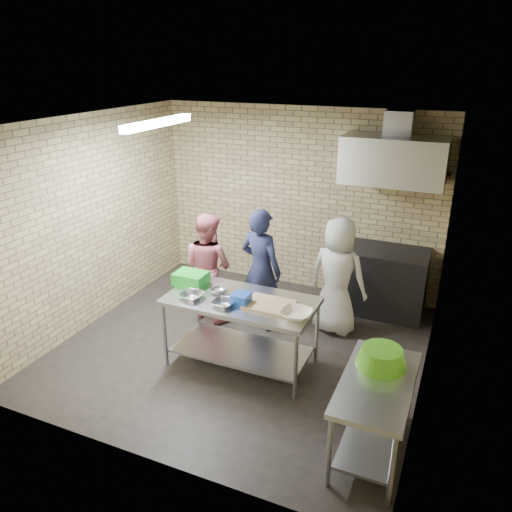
# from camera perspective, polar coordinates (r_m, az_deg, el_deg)

# --- Properties ---
(floor) EXTENTS (4.20, 4.20, 0.00)m
(floor) POSITION_cam_1_polar(r_m,az_deg,el_deg) (6.27, -1.59, -10.29)
(floor) COLOR black
(floor) RESTS_ON ground
(ceiling) EXTENTS (4.20, 4.20, 0.00)m
(ceiling) POSITION_cam_1_polar(r_m,az_deg,el_deg) (5.35, -1.90, 15.01)
(ceiling) COLOR black
(ceiling) RESTS_ON ground
(back_wall) EXTENTS (4.20, 0.06, 2.70)m
(back_wall) POSITION_cam_1_polar(r_m,az_deg,el_deg) (7.44, 4.84, 6.31)
(back_wall) COLOR tan
(back_wall) RESTS_ON ground
(front_wall) EXTENTS (4.20, 0.06, 2.70)m
(front_wall) POSITION_cam_1_polar(r_m,az_deg,el_deg) (4.12, -13.71, -7.73)
(front_wall) COLOR tan
(front_wall) RESTS_ON ground
(left_wall) EXTENTS (0.06, 4.00, 2.70)m
(left_wall) POSITION_cam_1_polar(r_m,az_deg,el_deg) (6.79, -18.05, 3.75)
(left_wall) COLOR tan
(left_wall) RESTS_ON ground
(right_wall) EXTENTS (0.06, 4.00, 2.70)m
(right_wall) POSITION_cam_1_polar(r_m,az_deg,el_deg) (5.20, 19.75, -1.99)
(right_wall) COLOR tan
(right_wall) RESTS_ON ground
(prep_table) EXTENTS (1.67, 0.83, 0.83)m
(prep_table) POSITION_cam_1_polar(r_m,az_deg,el_deg) (5.76, -1.71, -8.63)
(prep_table) COLOR silver
(prep_table) RESTS_ON floor
(side_counter) EXTENTS (0.60, 1.20, 0.75)m
(side_counter) POSITION_cam_1_polar(r_m,az_deg,el_deg) (4.77, 13.25, -17.30)
(side_counter) COLOR silver
(side_counter) RESTS_ON floor
(stove) EXTENTS (1.20, 0.70, 0.90)m
(stove) POSITION_cam_1_polar(r_m,az_deg,el_deg) (7.13, 14.01, -2.72)
(stove) COLOR black
(stove) RESTS_ON floor
(range_hood) EXTENTS (1.30, 0.60, 0.60)m
(range_hood) POSITION_cam_1_polar(r_m,az_deg,el_deg) (6.68, 15.39, 10.43)
(range_hood) COLOR silver
(range_hood) RESTS_ON back_wall
(hood_duct) EXTENTS (0.35, 0.30, 0.30)m
(hood_duct) POSITION_cam_1_polar(r_m,az_deg,el_deg) (6.76, 15.99, 14.38)
(hood_duct) COLOR #A5A8AD
(hood_duct) RESTS_ON back_wall
(wall_shelf) EXTENTS (0.80, 0.20, 0.04)m
(wall_shelf) POSITION_cam_1_polar(r_m,az_deg,el_deg) (6.87, 17.99, 8.91)
(wall_shelf) COLOR #3F2B19
(wall_shelf) RESTS_ON back_wall
(fluorescent_fixture) EXTENTS (0.10, 1.25, 0.08)m
(fluorescent_fixture) POSITION_cam_1_polar(r_m,az_deg,el_deg) (5.85, -11.10, 14.63)
(fluorescent_fixture) COLOR white
(fluorescent_fixture) RESTS_ON ceiling
(green_crate) EXTENTS (0.37, 0.28, 0.15)m
(green_crate) POSITION_cam_1_polar(r_m,az_deg,el_deg) (5.92, -7.42, -2.55)
(green_crate) COLOR green
(green_crate) RESTS_ON prep_table
(blue_tub) EXTENTS (0.19, 0.19, 0.12)m
(blue_tub) POSITION_cam_1_polar(r_m,az_deg,el_deg) (5.43, -1.73, -4.89)
(blue_tub) COLOR blue
(blue_tub) RESTS_ON prep_table
(cutting_board) EXTENTS (0.51, 0.39, 0.03)m
(cutting_board) POSITION_cam_1_polar(r_m,az_deg,el_deg) (5.41, 1.53, -5.55)
(cutting_board) COLOR tan
(cutting_board) RESTS_ON prep_table
(mixing_bowl_a) EXTENTS (0.29, 0.29, 0.06)m
(mixing_bowl_a) POSITION_cam_1_polar(r_m,az_deg,el_deg) (5.60, -7.28, -4.53)
(mixing_bowl_a) COLOR silver
(mixing_bowl_a) RESTS_ON prep_table
(mixing_bowl_b) EXTENTS (0.22, 0.22, 0.06)m
(mixing_bowl_b) POSITION_cam_1_polar(r_m,az_deg,el_deg) (5.71, -4.28, -3.89)
(mixing_bowl_b) COLOR silver
(mixing_bowl_b) RESTS_ON prep_table
(mixing_bowl_c) EXTENTS (0.26, 0.26, 0.06)m
(mixing_bowl_c) POSITION_cam_1_polar(r_m,az_deg,el_deg) (5.41, -3.71, -5.41)
(mixing_bowl_c) COLOR silver
(mixing_bowl_c) RESTS_ON prep_table
(ceramic_bowl) EXTENTS (0.35, 0.35, 0.08)m
(ceramic_bowl) POSITION_cam_1_polar(r_m,az_deg,el_deg) (5.19, 4.60, -6.60)
(ceramic_bowl) COLOR #F1E2C1
(ceramic_bowl) RESTS_ON prep_table
(green_basin) EXTENTS (0.46, 0.46, 0.17)m
(green_basin) POSITION_cam_1_polar(r_m,az_deg,el_deg) (4.70, 14.09, -11.06)
(green_basin) COLOR #59C626
(green_basin) RESTS_ON side_counter
(bottle_red) EXTENTS (0.07, 0.07, 0.18)m
(bottle_red) POSITION_cam_1_polar(r_m,az_deg,el_deg) (6.87, 16.00, 10.08)
(bottle_red) COLOR #B22619
(bottle_red) RESTS_ON wall_shelf
(bottle_green) EXTENTS (0.06, 0.06, 0.15)m
(bottle_green) POSITION_cam_1_polar(r_m,az_deg,el_deg) (6.83, 19.34, 9.51)
(bottle_green) COLOR green
(bottle_green) RESTS_ON wall_shelf
(man_navy) EXTENTS (0.66, 0.51, 1.61)m
(man_navy) POSITION_cam_1_polar(r_m,az_deg,el_deg) (6.37, 0.56, -1.56)
(man_navy) COLOR #151736
(man_navy) RESTS_ON floor
(woman_pink) EXTENTS (0.83, 0.71, 1.47)m
(woman_pink) POSITION_cam_1_polar(r_m,az_deg,el_deg) (6.68, -5.45, -1.16)
(woman_pink) COLOR #D6717E
(woman_pink) RESTS_ON floor
(woman_white) EXTENTS (0.81, 0.59, 1.52)m
(woman_white) POSITION_cam_1_polar(r_m,az_deg,el_deg) (6.37, 9.26, -2.27)
(woman_white) COLOR silver
(woman_white) RESTS_ON floor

